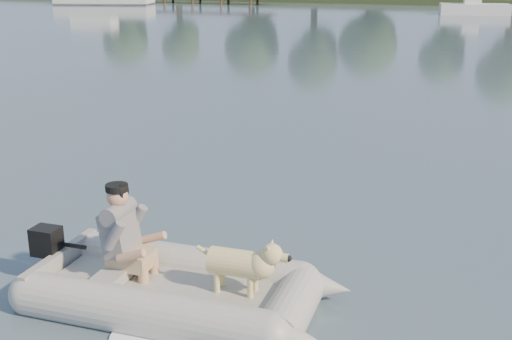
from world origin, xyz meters
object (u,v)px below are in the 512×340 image
at_px(man, 121,229).
at_px(motorboat, 475,1).
at_px(dog, 236,267).
at_px(dinghy, 178,255).

bearing_deg(man, motorboat, 85.71).
height_order(dog, motorboat, motorboat).
relative_size(man, motorboat, 0.20).
height_order(dinghy, man, man).
relative_size(dog, motorboat, 0.18).
xyz_separation_m(dog, motorboat, (0.29, 46.00, 0.49)).
xyz_separation_m(dinghy, man, (-0.68, 0.02, 0.18)).
bearing_deg(dog, dinghy, -175.43).
distance_m(dinghy, dog, 0.63).
bearing_deg(dog, man, 180.00).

